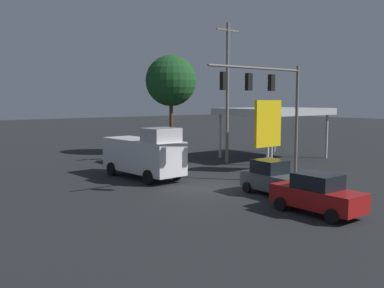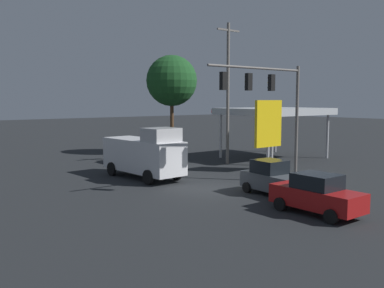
{
  "view_description": "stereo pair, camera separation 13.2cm",
  "coord_description": "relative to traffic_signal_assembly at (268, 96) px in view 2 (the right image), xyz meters",
  "views": [
    {
      "loc": [
        16.76,
        19.33,
        5.42
      ],
      "look_at": [
        0.0,
        -2.0,
        2.59
      ],
      "focal_mm": 40.0,
      "sensor_mm": 36.0,
      "label": 1
    },
    {
      "loc": [
        16.66,
        19.41,
        5.42
      ],
      "look_at": [
        0.0,
        -2.0,
        2.59
      ],
      "focal_mm": 40.0,
      "sensor_mm": 36.0,
      "label": 2
    }
  ],
  "objects": [
    {
      "name": "sedan_waiting",
      "position": [
        2.82,
        5.71,
        -4.69
      ],
      "size": [
        2.06,
        4.4,
        1.93
      ],
      "rotation": [
        0.0,
        0.0,
        1.57
      ],
      "color": "maroon",
      "rests_on": "ground"
    },
    {
      "name": "ground_plane",
      "position": [
        3.05,
        -1.63,
        -5.64
      ],
      "size": [
        200.0,
        200.0,
        0.0
      ],
      "primitive_type": "plane",
      "color": "black"
    },
    {
      "name": "utility_pole",
      "position": [
        -4.71,
        -8.73,
        0.51
      ],
      "size": [
        2.4,
        0.26,
        11.71
      ],
      "color": "slate",
      "rests_on": "ground"
    },
    {
      "name": "gas_station_canopy",
      "position": [
        -10.55,
        -8.74,
        -1.35
      ],
      "size": [
        8.82,
        7.51,
        4.64
      ],
      "color": "#B2B7BC",
      "rests_on": "ground"
    },
    {
      "name": "sedan_far",
      "position": [
        1.63,
        -13.85,
        -4.69
      ],
      "size": [
        2.15,
        4.45,
        1.93
      ],
      "rotation": [
        0.0,
        0.0,
        1.6
      ],
      "color": "silver",
      "rests_on": "ground"
    },
    {
      "name": "traffic_signal_assembly",
      "position": [
        0.0,
        0.0,
        0.0
      ],
      "size": [
        7.68,
        0.43,
        7.56
      ],
      "color": "slate",
      "rests_on": "ground"
    },
    {
      "name": "hatchback_crossing",
      "position": [
        1.31,
        1.6,
        -4.69
      ],
      "size": [
        2.16,
        3.9,
        1.97
      ],
      "rotation": [
        0.0,
        0.0,
        1.51
      ],
      "color": "#474C51",
      "rests_on": "ground"
    },
    {
      "name": "street_tree",
      "position": [
        -4.83,
        -17.01,
        1.61
      ],
      "size": [
        5.01,
        5.01,
        9.78
      ],
      "color": "#4C331E",
      "rests_on": "ground"
    },
    {
      "name": "delivery_truck",
      "position": [
        4.39,
        -7.24,
        -3.94
      ],
      "size": [
        2.91,
        6.94,
        3.58
      ],
      "rotation": [
        0.0,
        0.0,
        1.64
      ],
      "color": "silver",
      "rests_on": "ground"
    },
    {
      "name": "price_sign",
      "position": [
        -4.53,
        -4.02,
        -2.13
      ],
      "size": [
        2.69,
        0.27,
        5.37
      ],
      "color": "#B7B7BC",
      "rests_on": "ground"
    },
    {
      "name": "fire_hydrant",
      "position": [
        -2.56,
        3.53,
        -5.2
      ],
      "size": [
        0.24,
        0.24,
        0.88
      ],
      "color": "gold",
      "rests_on": "ground"
    }
  ]
}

